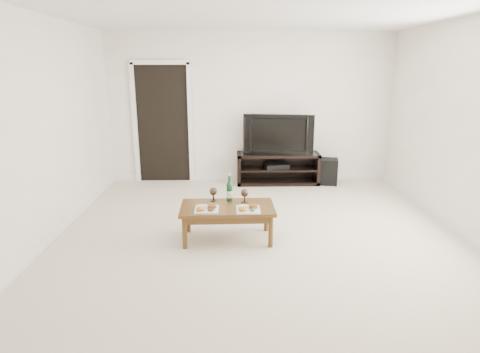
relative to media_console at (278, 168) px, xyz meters
The scene contains 14 objects.
floor 2.56m from the media_console, 100.96° to the right, with size 5.50×5.50×0.00m, color beige.
back_wall 1.17m from the media_console, 150.36° to the left, with size 5.00×0.04×2.60m, color white.
ceiling 3.46m from the media_console, 100.96° to the right, with size 5.00×5.50×0.04m, color white.
doorway 2.18m from the media_console, behind, with size 0.90×0.02×2.05m, color black.
media_console is the anchor object (origin of this frame).
television 0.62m from the media_console, ahead, with size 1.20×0.16×0.69m, color black.
av_receiver 0.06m from the media_console, 160.58° to the right, with size 0.40×0.30×0.08m, color black.
subwoofer 0.90m from the media_console, ahead, with size 0.30×0.30×0.46m, color black.
coffee_table 2.56m from the media_console, 109.98° to the right, with size 1.10×0.60×0.42m, color #523616.
plate_left 2.78m from the media_console, 113.59° to the right, with size 0.27×0.27×0.07m, color white.
plate_right 2.64m from the media_console, 103.93° to the right, with size 0.27×0.27×0.07m, color white.
wine_bottle 2.38m from the media_console, 111.03° to the right, with size 0.07×0.07×0.35m, color #0F381E.
goblet_left 2.45m from the media_console, 115.46° to the right, with size 0.09×0.09×0.17m, color #3B2A20, non-canonical shape.
goblet_right 2.38m from the media_console, 106.35° to the right, with size 0.09×0.09×0.17m, color #3B2A20, non-canonical shape.
Camera 1 is at (-0.34, -4.39, 2.00)m, focal length 30.00 mm.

